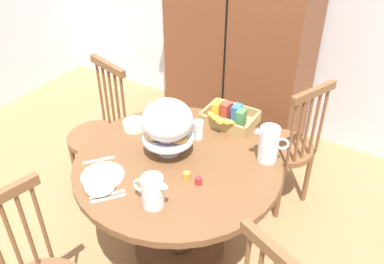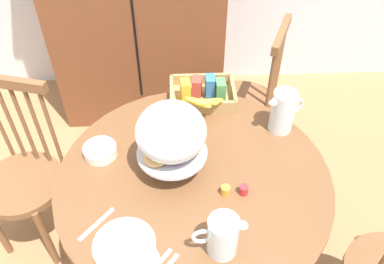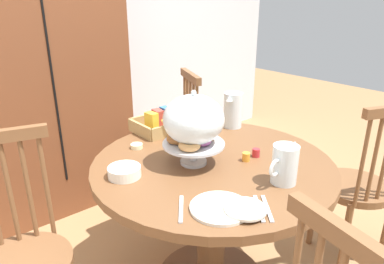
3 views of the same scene
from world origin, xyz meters
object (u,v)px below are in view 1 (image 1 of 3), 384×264
object	(u,v)px
china_plate_large	(103,176)
dining_table	(178,193)
butter_dish	(183,119)
milk_pitcher	(269,146)
windsor_chair_near_window	(286,149)
pastry_stand_with_dome	(168,123)
cereal_basket	(229,117)
drinking_glass	(198,130)
windsor_chair_by_cabinet	(100,136)
cereal_bowl	(135,125)
wooden_armoire	(242,27)
orange_juice_pitcher	(153,193)
china_plate_small	(100,186)

from	to	relation	value
china_plate_large	dining_table	bearing A→B (deg)	50.16
butter_dish	milk_pitcher	bearing A→B (deg)	-9.08
windsor_chair_near_window	pastry_stand_with_dome	distance (m)	0.99
windsor_chair_near_window	cereal_basket	size ratio (longest dim) A/B	3.09
milk_pitcher	drinking_glass	xyz separation A→B (m)	(-0.42, -0.02, -0.04)
windsor_chair_by_cabinet	cereal_bowl	size ratio (longest dim) A/B	6.96
milk_pitcher	china_plate_large	distance (m)	0.87
pastry_stand_with_dome	cereal_basket	xyz separation A→B (m)	(0.15, 0.43, -0.15)
cereal_basket	cereal_bowl	bearing A→B (deg)	-143.53
wooden_armoire	butter_dish	distance (m)	1.07
windsor_chair_by_cabinet	cereal_basket	size ratio (longest dim) A/B	3.09
milk_pitcher	butter_dish	distance (m)	0.61
orange_juice_pitcher	milk_pitcher	world-z (taller)	milk_pitcher
wooden_armoire	butter_dish	xyz separation A→B (m)	(0.11, -1.04, -0.23)
cereal_bowl	wooden_armoire	bearing A→B (deg)	85.96
milk_pitcher	china_plate_small	xyz separation A→B (m)	(-0.61, -0.64, -0.08)
orange_juice_pitcher	pastry_stand_with_dome	bearing A→B (deg)	113.23
butter_dish	china_plate_large	bearing A→B (deg)	-95.67
pastry_stand_with_dome	cereal_basket	distance (m)	0.48
pastry_stand_with_dome	cereal_bowl	bearing A→B (deg)	163.53
wooden_armoire	orange_juice_pitcher	distance (m)	1.78
windsor_chair_near_window	cereal_basket	xyz separation A→B (m)	(-0.29, -0.31, 0.33)
windsor_chair_near_window	china_plate_large	distance (m)	1.28
pastry_stand_with_dome	china_plate_small	size ratio (longest dim) A/B	2.29
windsor_chair_by_cabinet	cereal_bowl	world-z (taller)	windsor_chair_by_cabinet
china_plate_large	cereal_bowl	distance (m)	0.46
windsor_chair_near_window	pastry_stand_with_dome	size ratio (longest dim) A/B	2.83
orange_juice_pitcher	china_plate_large	world-z (taller)	orange_juice_pitcher
windsor_chair_near_window	windsor_chair_by_cabinet	bearing A→B (deg)	-155.61
windsor_chair_near_window	butter_dish	bearing A→B (deg)	-141.98
wooden_armoire	butter_dish	size ratio (longest dim) A/B	32.67
drinking_glass	butter_dish	world-z (taller)	drinking_glass
cereal_basket	pastry_stand_with_dome	bearing A→B (deg)	-108.85
windsor_chair_by_cabinet	china_plate_small	distance (m)	0.93
wooden_armoire	windsor_chair_near_window	xyz separation A→B (m)	(0.66, -0.61, -0.53)
cereal_basket	china_plate_small	xyz separation A→B (m)	(-0.27, -0.85, -0.03)
orange_juice_pitcher	china_plate_large	distance (m)	0.34
wooden_armoire	dining_table	bearing A→B (deg)	-77.83
windsor_chair_by_cabinet	china_plate_large	world-z (taller)	windsor_chair_by_cabinet
windsor_chair_near_window	drinking_glass	world-z (taller)	windsor_chair_near_window
wooden_armoire	china_plate_small	bearing A→B (deg)	-86.89
orange_juice_pitcher	drinking_glass	bearing A→B (deg)	99.59
pastry_stand_with_dome	cereal_basket	bearing A→B (deg)	71.15
orange_juice_pitcher	cereal_bowl	xyz separation A→B (m)	(-0.47, 0.47, -0.05)
pastry_stand_with_dome	windsor_chair_near_window	bearing A→B (deg)	59.59
china_plate_small	butter_dish	world-z (taller)	same
dining_table	china_plate_small	distance (m)	0.50
windsor_chair_near_window	cereal_bowl	world-z (taller)	windsor_chair_near_window
drinking_glass	cereal_bowl	bearing A→B (deg)	-163.64
orange_juice_pitcher	windsor_chair_near_window	bearing A→B (deg)	76.16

